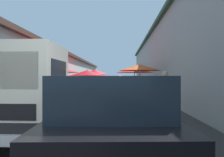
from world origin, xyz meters
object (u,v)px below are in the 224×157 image
fruit_stall_far_left (134,73)px  plastic_stool (87,100)px  fruit_stall_near_right (50,72)px  fruit_stall_near_left (139,73)px  vendor_in_shade (119,94)px  parked_scooter (76,92)px  delivery_truck (29,95)px  fruit_stall_mid_lane (87,75)px  vendor_by_crates (165,91)px  hatchback_car (110,121)px  fruit_stall_far_right (95,74)px

fruit_stall_far_left → plastic_stool: fruit_stall_far_left is taller
fruit_stall_near_right → fruit_stall_near_left: bearing=-55.3°
fruit_stall_far_left → vendor_in_shade: 10.49m
parked_scooter → plastic_stool: size_ratio=3.88×
delivery_truck → fruit_stall_near_left: bearing=-18.2°
fruit_stall_mid_lane → vendor_in_shade: size_ratio=1.88×
fruit_stall_near_right → vendor_by_crates: 6.05m
vendor_by_crates → plastic_stool: size_ratio=3.88×
hatchback_car → delivery_truck: (1.52, 1.91, 0.30)m
fruit_stall_far_left → fruit_stall_mid_lane: fruit_stall_far_left is taller
fruit_stall_near_left → delivery_truck: size_ratio=0.52×
fruit_stall_far_left → plastic_stool: 7.04m
fruit_stall_mid_lane → delivery_truck: fruit_stall_mid_lane is taller
hatchback_car → fruit_stall_near_left: bearing=-6.6°
delivery_truck → fruit_stall_far_left: bearing=-12.9°
vendor_in_shade → plastic_stool: (4.12, 1.73, -0.55)m
delivery_truck → vendor_by_crates: delivery_truck is taller
plastic_stool → hatchback_car: bearing=-169.5°
fruit_stall_far_left → vendor_in_shade: fruit_stall_far_left is taller
delivery_truck → parked_scooter: delivery_truck is taller
fruit_stall_mid_lane → hatchback_car: 16.09m
fruit_stall_mid_lane → delivery_truck: 14.36m
fruit_stall_far_right → delivery_truck: size_ratio=0.48×
fruit_stall_near_left → vendor_in_shade: fruit_stall_near_left is taller
fruit_stall_far_left → fruit_stall_near_left: bearing=-178.3°
fruit_stall_near_right → vendor_by_crates: (-3.24, -5.06, -0.78)m
fruit_stall_near_right → fruit_stall_far_right: fruit_stall_far_right is taller
parked_scooter → delivery_truck: bearing=-174.2°
fruit_stall_near_right → hatchback_car: fruit_stall_near_right is taller
hatchback_car → vendor_in_shade: 4.64m
fruit_stall_mid_lane → plastic_stool: 7.30m
fruit_stall_near_left → delivery_truck: 10.30m
fruit_stall_far_right → hatchback_car: fruit_stall_far_right is taller
fruit_stall_near_left → fruit_stall_far_right: fruit_stall_near_left is taller
hatchback_car → fruit_stall_far_right: bearing=6.9°
parked_scooter → plastic_stool: (-5.31, -1.58, -0.12)m
fruit_stall_far_right → vendor_by_crates: 14.05m
fruit_stall_far_left → delivery_truck: 13.87m
fruit_stall_near_right → fruit_stall_far_right: bearing=-6.3°
parked_scooter → fruit_stall_far_left: bearing=-77.8°
delivery_truck → plastic_stool: (7.23, -0.29, -0.71)m
fruit_stall_mid_lane → fruit_stall_near_right: fruit_stall_near_right is taller
fruit_stall_far_left → delivery_truck: (-13.49, 3.10, -0.84)m
plastic_stool → fruit_stall_mid_lane: bearing=7.7°
fruit_stall_mid_lane → fruit_stall_near_right: (-7.78, 0.75, 0.03)m
vendor_by_crates → plastic_stool: bearing=40.5°
vendor_in_shade → fruit_stall_far_right: bearing=9.6°
vendor_by_crates → vendor_in_shade: size_ratio=1.10×
vendor_in_shade → fruit_stall_far_left: bearing=-5.9°
vendor_by_crates → fruit_stall_far_left: bearing=3.0°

